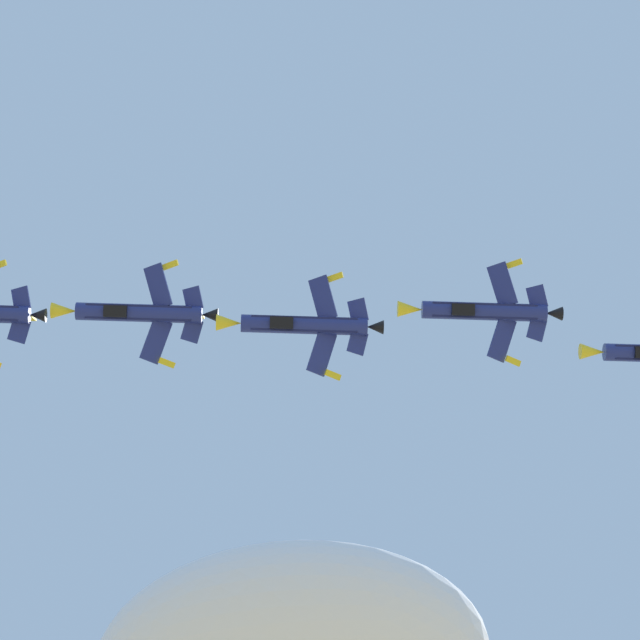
# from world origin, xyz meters

# --- Properties ---
(fighter_jet_left_wing) EXTENTS (14.76, 9.58, 7.81)m
(fighter_jet_left_wing) POSITION_xyz_m (-52.17, 66.20, 91.20)
(fighter_jet_left_wing) COLOR navy
(fighter_jet_right_wing) EXTENTS (14.76, 9.70, 8.22)m
(fighter_jet_right_wing) POSITION_xyz_m (-37.96, 73.17, 89.75)
(fighter_jet_right_wing) COLOR navy
(fighter_jet_left_outer) EXTENTS (14.76, 9.60, 7.86)m
(fighter_jet_left_outer) POSITION_xyz_m (-22.40, 80.74, 91.78)
(fighter_jet_left_outer) COLOR navy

